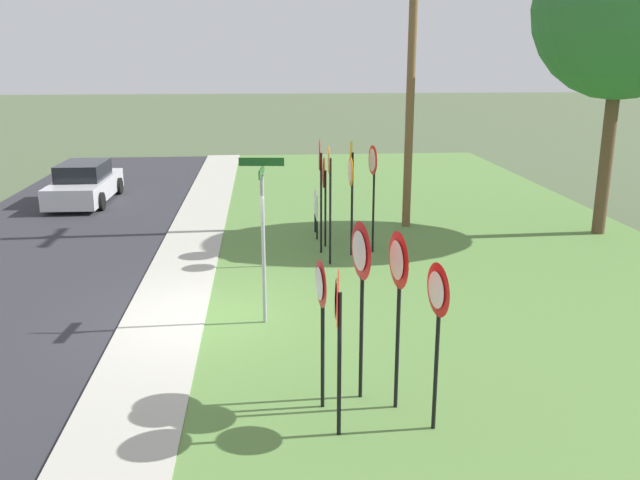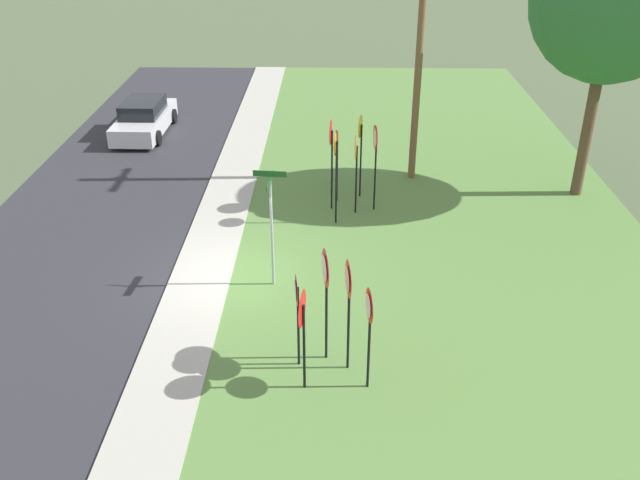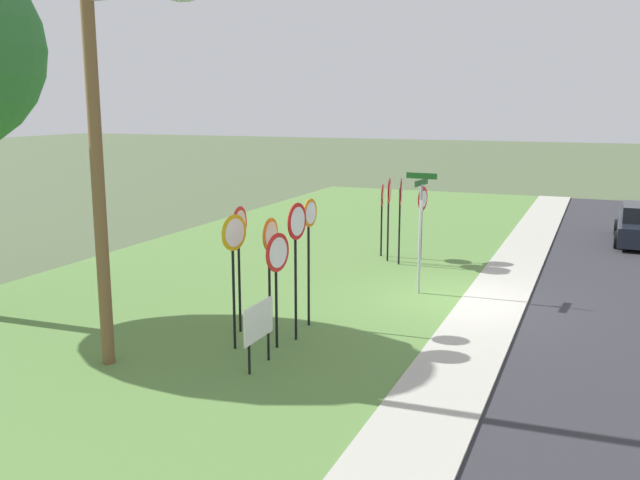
{
  "view_description": "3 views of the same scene",
  "coord_description": "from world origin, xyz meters",
  "px_view_note": "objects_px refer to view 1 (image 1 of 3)",
  "views": [
    {
      "loc": [
        12.32,
        1.18,
        4.96
      ],
      "look_at": [
        -0.48,
        2.28,
        1.41
      ],
      "focal_mm": 37.64,
      "sensor_mm": 36.0,
      "label": 1
    },
    {
      "loc": [
        15.52,
        2.66,
        9.48
      ],
      "look_at": [
        -0.17,
        2.34,
        1.07
      ],
      "focal_mm": 38.67,
      "sensor_mm": 36.0,
      "label": 2
    },
    {
      "loc": [
        -17.02,
        -3.13,
        4.91
      ],
      "look_at": [
        -0.35,
        3.66,
        1.4
      ],
      "focal_mm": 39.18,
      "sensor_mm": 36.0,
      "label": 3
    }
  ],
  "objects_px": {
    "stop_sign_near_right": "(329,182)",
    "street_name_post": "(263,228)",
    "stop_sign_far_center": "(352,169)",
    "utility_pole": "(407,53)",
    "yield_sign_near_right": "(320,300)",
    "yield_sign_center": "(437,308)",
    "notice_board": "(316,207)",
    "oak_tree_left": "(623,10)",
    "stop_sign_far_left": "(351,185)",
    "stop_sign_center_tall": "(324,182)",
    "yield_sign_far_right": "(397,278)",
    "parked_hatchback_near": "(85,184)",
    "yield_sign_far_left": "(337,314)",
    "stop_sign_near_left": "(320,171)",
    "yield_sign_near_left": "(360,267)",
    "stop_sign_far_right": "(373,175)"
  },
  "relations": [
    {
      "from": "stop_sign_near_left",
      "to": "parked_hatchback_near",
      "type": "distance_m",
      "value": 10.48
    },
    {
      "from": "stop_sign_far_left",
      "to": "notice_board",
      "type": "relative_size",
      "value": 2.01
    },
    {
      "from": "yield_sign_near_left",
      "to": "yield_sign_far_left",
      "type": "xyz_separation_m",
      "value": [
        1.0,
        -0.44,
        -0.29
      ]
    },
    {
      "from": "stop_sign_far_left",
      "to": "parked_hatchback_near",
      "type": "height_order",
      "value": "stop_sign_far_left"
    },
    {
      "from": "yield_sign_near_left",
      "to": "street_name_post",
      "type": "xyz_separation_m",
      "value": [
        -3.03,
        -1.36,
        -0.16
      ]
    },
    {
      "from": "stop_sign_far_right",
      "to": "parked_hatchback_near",
      "type": "distance_m",
      "value": 11.49
    },
    {
      "from": "utility_pole",
      "to": "stop_sign_near_right",
      "type": "bearing_deg",
      "value": -35.03
    },
    {
      "from": "stop_sign_far_left",
      "to": "stop_sign_center_tall",
      "type": "xyz_separation_m",
      "value": [
        -0.88,
        -0.59,
        -0.09
      ]
    },
    {
      "from": "stop_sign_far_left",
      "to": "stop_sign_center_tall",
      "type": "relative_size",
      "value": 1.06
    },
    {
      "from": "stop_sign_near_left",
      "to": "yield_sign_center",
      "type": "bearing_deg",
      "value": 9.4
    },
    {
      "from": "yield_sign_near_right",
      "to": "notice_board",
      "type": "distance_m",
      "value": 9.6
    },
    {
      "from": "stop_sign_near_right",
      "to": "stop_sign_far_right",
      "type": "distance_m",
      "value": 1.55
    },
    {
      "from": "yield_sign_far_left",
      "to": "stop_sign_near_left",
      "type": "bearing_deg",
      "value": -174.68
    },
    {
      "from": "stop_sign_far_left",
      "to": "oak_tree_left",
      "type": "distance_m",
      "value": 8.67
    },
    {
      "from": "yield_sign_far_left",
      "to": "parked_hatchback_near",
      "type": "bearing_deg",
      "value": -146.8
    },
    {
      "from": "stop_sign_center_tall",
      "to": "notice_board",
      "type": "distance_m",
      "value": 1.42
    },
    {
      "from": "stop_sign_center_tall",
      "to": "oak_tree_left",
      "type": "height_order",
      "value": "oak_tree_left"
    },
    {
      "from": "yield_sign_near_left",
      "to": "parked_hatchback_near",
      "type": "height_order",
      "value": "yield_sign_near_left"
    },
    {
      "from": "stop_sign_near_right",
      "to": "stop_sign_near_left",
      "type": "bearing_deg",
      "value": -168.53
    },
    {
      "from": "yield_sign_near_right",
      "to": "yield_sign_center",
      "type": "relative_size",
      "value": 0.94
    },
    {
      "from": "yield_sign_near_left",
      "to": "yield_sign_near_right",
      "type": "bearing_deg",
      "value": -78.67
    },
    {
      "from": "stop_sign_near_right",
      "to": "parked_hatchback_near",
      "type": "relative_size",
      "value": 0.64
    },
    {
      "from": "stop_sign_far_right",
      "to": "stop_sign_center_tall",
      "type": "distance_m",
      "value": 1.36
    },
    {
      "from": "yield_sign_near_right",
      "to": "stop_sign_far_left",
      "type": "bearing_deg",
      "value": 161.15
    },
    {
      "from": "yield_sign_far_left",
      "to": "utility_pole",
      "type": "bearing_deg",
      "value": 172.95
    },
    {
      "from": "stop_sign_near_right",
      "to": "utility_pole",
      "type": "bearing_deg",
      "value": 148.64
    },
    {
      "from": "stop_sign_far_left",
      "to": "yield_sign_center",
      "type": "distance_m",
      "value": 8.28
    },
    {
      "from": "stop_sign_far_center",
      "to": "yield_sign_center",
      "type": "distance_m",
      "value": 9.54
    },
    {
      "from": "yield_sign_far_right",
      "to": "parked_hatchback_near",
      "type": "relative_size",
      "value": 0.59
    },
    {
      "from": "stop_sign_near_right",
      "to": "stop_sign_center_tall",
      "type": "xyz_separation_m",
      "value": [
        -1.59,
        0.02,
        -0.3
      ]
    },
    {
      "from": "stop_sign_far_left",
      "to": "notice_board",
      "type": "xyz_separation_m",
      "value": [
        -1.97,
        -0.71,
        -0.99
      ]
    },
    {
      "from": "parked_hatchback_near",
      "to": "street_name_post",
      "type": "bearing_deg",
      "value": 28.91
    },
    {
      "from": "yield_sign_near_right",
      "to": "yield_sign_far_left",
      "type": "height_order",
      "value": "yield_sign_far_left"
    },
    {
      "from": "yield_sign_far_right",
      "to": "yield_sign_center",
      "type": "bearing_deg",
      "value": 25.03
    },
    {
      "from": "parked_hatchback_near",
      "to": "yield_sign_near_left",
      "type": "bearing_deg",
      "value": 28.14
    },
    {
      "from": "yield_sign_near_right",
      "to": "yield_sign_far_right",
      "type": "bearing_deg",
      "value": 76.22
    },
    {
      "from": "yield_sign_near_left",
      "to": "yield_sign_far_right",
      "type": "xyz_separation_m",
      "value": [
        0.34,
        0.47,
        -0.05
      ]
    },
    {
      "from": "yield_sign_center",
      "to": "oak_tree_left",
      "type": "height_order",
      "value": "oak_tree_left"
    },
    {
      "from": "street_name_post",
      "to": "stop_sign_far_left",
      "type": "bearing_deg",
      "value": 158.28
    },
    {
      "from": "yield_sign_center",
      "to": "street_name_post",
      "type": "bearing_deg",
      "value": -160.01
    },
    {
      "from": "notice_board",
      "to": "oak_tree_left",
      "type": "bearing_deg",
      "value": 88.11
    },
    {
      "from": "yield_sign_far_right",
      "to": "utility_pole",
      "type": "bearing_deg",
      "value": 159.48
    },
    {
      "from": "yield_sign_far_right",
      "to": "utility_pole",
      "type": "distance_m",
      "value": 11.19
    },
    {
      "from": "oak_tree_left",
      "to": "yield_sign_near_left",
      "type": "bearing_deg",
      "value": -42.62
    },
    {
      "from": "yield_sign_near_right",
      "to": "yield_sign_center",
      "type": "distance_m",
      "value": 1.62
    },
    {
      "from": "stop_sign_near_right",
      "to": "street_name_post",
      "type": "relative_size",
      "value": 0.91
    },
    {
      "from": "stop_sign_far_center",
      "to": "utility_pole",
      "type": "height_order",
      "value": "utility_pole"
    },
    {
      "from": "stop_sign_center_tall",
      "to": "yield_sign_far_right",
      "type": "distance_m",
      "value": 8.55
    },
    {
      "from": "stop_sign_far_left",
      "to": "yield_sign_far_right",
      "type": "distance_m",
      "value": 7.68
    },
    {
      "from": "stop_sign_center_tall",
      "to": "stop_sign_far_left",
      "type": "bearing_deg",
      "value": 42.34
    }
  ]
}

